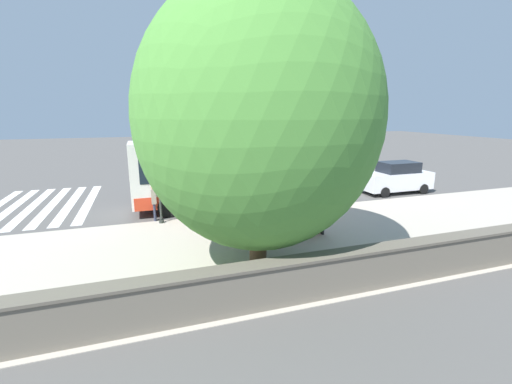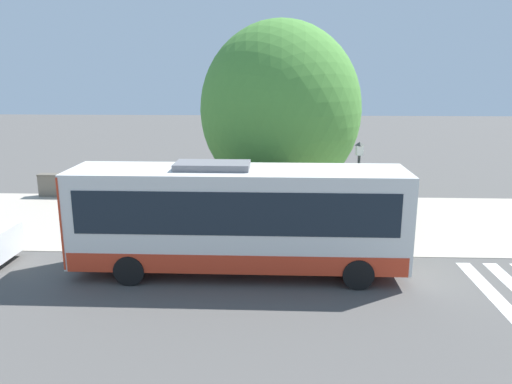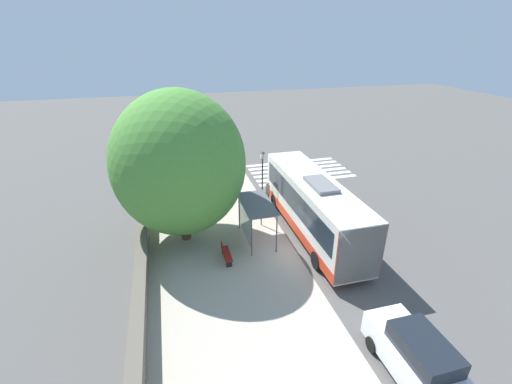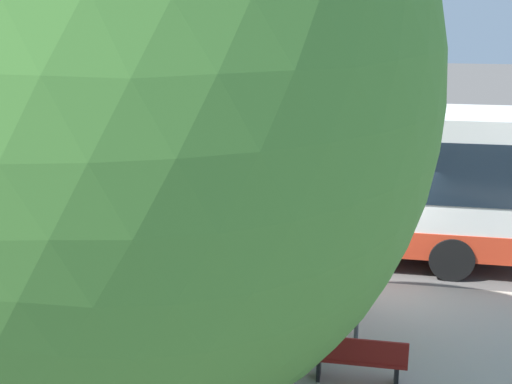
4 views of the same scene
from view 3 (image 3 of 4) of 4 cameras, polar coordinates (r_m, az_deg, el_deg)
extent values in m
plane|color=#514F4C|center=(20.42, 6.74, -9.95)|extent=(120.00, 120.00, 0.00)
cube|color=#ADA393|center=(19.43, -5.99, -11.92)|extent=(9.00, 44.00, 0.02)
cube|color=silver|center=(30.14, 8.85, 1.96)|extent=(9.00, 0.50, 0.01)
cube|color=silver|center=(30.94, 8.16, 2.62)|extent=(9.00, 0.50, 0.01)
cube|color=silver|center=(31.75, 7.51, 3.26)|extent=(9.00, 0.50, 0.01)
cube|color=silver|center=(32.57, 6.89, 3.86)|extent=(9.00, 0.50, 0.01)
cube|color=silver|center=(33.39, 6.29, 4.43)|extent=(9.00, 0.50, 0.01)
cube|color=silver|center=(34.22, 5.73, 4.97)|extent=(9.00, 0.50, 0.01)
cube|color=#6B6356|center=(19.07, -18.42, -11.89)|extent=(0.50, 20.00, 1.18)
cube|color=#5B5449|center=(18.72, -18.68, -10.33)|extent=(0.60, 20.00, 0.08)
cube|color=silver|center=(21.39, 9.48, -2.05)|extent=(2.50, 11.13, 3.18)
cube|color=black|center=(21.20, 9.56, -1.05)|extent=(2.54, 10.24, 1.40)
cube|color=red|center=(21.99, 9.25, -5.00)|extent=(2.54, 10.90, 0.64)
cube|color=red|center=(17.24, 16.98, -10.08)|extent=(2.54, 0.06, 3.05)
cube|color=black|center=(25.60, 4.70, 5.91)|extent=(1.87, 0.08, 0.44)
cube|color=slate|center=(19.99, 10.78, 1.25)|extent=(1.25, 2.45, 0.22)
cylinder|color=black|center=(24.91, 3.18, -1.61)|extent=(0.30, 1.00, 1.00)
cylinder|color=black|center=(25.68, 8.15, -0.99)|extent=(0.30, 1.00, 1.00)
cylinder|color=black|center=(19.09, 10.11, -11.15)|extent=(0.30, 1.00, 1.00)
cylinder|color=black|center=(20.07, 16.28, -9.86)|extent=(0.30, 1.00, 1.00)
cylinder|color=#515459|center=(19.67, 3.46, -7.03)|extent=(0.08, 0.08, 2.44)
cylinder|color=#515459|center=(22.32, 0.90, -2.84)|extent=(0.08, 0.08, 2.44)
cylinder|color=#515459|center=(19.31, -0.75, -7.64)|extent=(0.08, 0.08, 2.44)
cylinder|color=#515459|center=(22.00, -2.82, -3.30)|extent=(0.08, 0.08, 2.44)
cube|color=#515459|center=(20.20, 0.14, -1.97)|extent=(1.78, 3.50, 0.08)
cube|color=silver|center=(20.58, -1.80, -5.03)|extent=(0.03, 2.88, 1.95)
cylinder|color=#2D3347|center=(25.36, 1.70, -1.25)|extent=(0.12, 0.12, 0.86)
cylinder|color=#2D3347|center=(25.41, 2.04, -1.21)|extent=(0.12, 0.12, 0.86)
cube|color=gray|center=(25.05, 1.89, 0.37)|extent=(0.34, 0.22, 0.70)
sphere|color=tan|center=(24.86, 1.91, 1.35)|extent=(0.24, 0.24, 0.24)
cube|color=maroon|center=(19.45, -4.89, -10.22)|extent=(0.40, 1.57, 0.06)
cube|color=maroon|center=(19.30, -5.41, -9.73)|extent=(0.04, 1.57, 0.40)
cube|color=black|center=(19.08, -4.51, -11.82)|extent=(0.32, 0.06, 0.45)
cube|color=black|center=(20.09, -5.20, -9.74)|extent=(0.32, 0.06, 0.45)
cylinder|color=#2D332D|center=(25.20, 1.02, -2.32)|extent=(0.24, 0.24, 0.16)
cylinder|color=#2D332D|center=(24.42, 1.05, 1.46)|extent=(0.10, 0.10, 3.78)
cube|color=silver|center=(23.67, 1.09, 6.05)|extent=(0.24, 0.24, 0.35)
pyramid|color=#2D332D|center=(23.59, 1.10, 6.62)|extent=(0.28, 0.28, 0.14)
cylinder|color=brown|center=(21.26, -11.79, -4.25)|extent=(0.58, 0.58, 2.88)
ellipsoid|color=#4C8C38|center=(19.82, -12.67, 4.66)|extent=(7.53, 7.53, 8.29)
cube|color=silver|center=(15.00, 25.27, -24.32)|extent=(1.75, 4.56, 1.07)
cube|color=black|center=(14.34, 26.25, -22.30)|extent=(1.49, 2.37, 0.66)
cylinder|color=black|center=(15.68, 18.79, -22.92)|extent=(0.22, 0.64, 0.64)
cylinder|color=black|center=(16.49, 23.97, -21.06)|extent=(0.22, 0.64, 0.64)
camera|label=1|loc=(25.05, -37.30, 4.73)|focal=24.00mm
camera|label=2|loc=(30.95, 37.91, 10.84)|focal=35.00mm
camera|label=4|loc=(18.03, -36.39, 1.52)|focal=45.00mm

